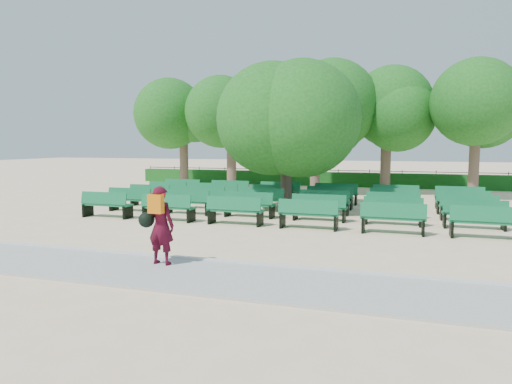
# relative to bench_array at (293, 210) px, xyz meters

# --- Properties ---
(ground) EXTENTS (120.00, 120.00, 0.00)m
(ground) POSITION_rel_bench_array_xyz_m (-0.88, -1.84, -0.10)
(ground) COLOR beige
(paving) EXTENTS (30.00, 2.20, 0.06)m
(paving) POSITION_rel_bench_array_xyz_m (-0.88, -9.24, -0.07)
(paving) COLOR #ACADA8
(paving) RESTS_ON ground
(curb) EXTENTS (30.00, 0.12, 0.10)m
(curb) POSITION_rel_bench_array_xyz_m (-0.88, -8.09, -0.05)
(curb) COLOR silver
(curb) RESTS_ON ground
(hedge) EXTENTS (26.00, 0.70, 0.90)m
(hedge) POSITION_rel_bench_array_xyz_m (-0.88, 12.16, 0.35)
(hedge) COLOR #155519
(hedge) RESTS_ON ground
(fence) EXTENTS (26.00, 0.10, 1.02)m
(fence) POSITION_rel_bench_array_xyz_m (-0.88, 12.56, -0.10)
(fence) COLOR black
(fence) RESTS_ON ground
(tree_line) EXTENTS (21.80, 6.80, 7.04)m
(tree_line) POSITION_rel_bench_array_xyz_m (-0.88, 8.16, -0.10)
(tree_line) COLOR #1F671D
(tree_line) RESTS_ON ground
(bench_array) EXTENTS (1.96, 0.71, 1.21)m
(bench_array) POSITION_rel_bench_array_xyz_m (0.00, 0.00, 0.00)
(bench_array) COLOR #12683B
(bench_array) RESTS_ON ground
(tree_among) EXTENTS (4.62, 4.62, 6.24)m
(tree_among) POSITION_rel_bench_array_xyz_m (-0.51, 0.90, 4.04)
(tree_among) COLOR brown
(tree_among) RESTS_ON ground
(person) EXTENTS (0.84, 0.51, 1.75)m
(person) POSITION_rel_bench_array_xyz_m (-1.03, -8.73, 0.87)
(person) COLOR #45091A
(person) RESTS_ON ground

